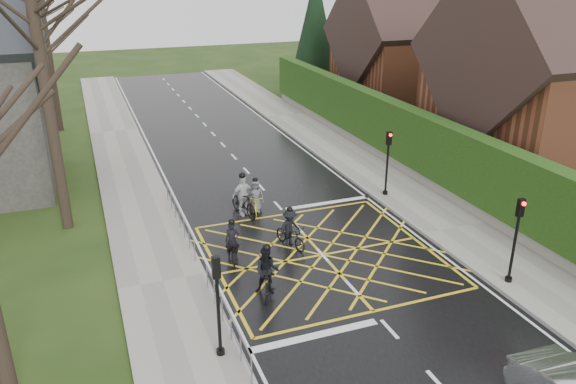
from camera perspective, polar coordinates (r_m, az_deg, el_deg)
ground at (r=21.44m, az=3.51°, el=-6.41°), size 120.00×120.00×0.00m
road at (r=21.44m, az=3.51°, el=-6.39°), size 9.00×80.00×0.01m
sidewalk_right at (r=24.26m, az=16.61°, el=-3.61°), size 3.00×80.00×0.15m
sidewalk_left at (r=20.00m, az=-12.59°, el=-8.97°), size 3.00×80.00×0.15m
stone_wall at (r=29.60m, az=12.58°, el=2.08°), size 0.50×38.00×0.70m
hedge at (r=29.07m, az=12.86°, el=5.32°), size 0.90×38.00×2.80m
house_near at (r=31.43m, az=26.25°, el=9.81°), size 11.80×9.80×11.30m
house_far at (r=42.19m, az=12.34°, el=13.63°), size 9.80×8.80×10.30m
conifer at (r=47.27m, az=2.77°, el=15.73°), size 4.60×4.60×10.00m
tree_near at (r=23.28m, az=-24.19°, el=14.57°), size 9.24×9.24×11.44m
tree_mid at (r=31.25m, az=-25.78°, el=17.14°), size 10.08×10.08×12.48m
tree_far at (r=39.28m, az=-23.65°, el=15.93°), size 8.40×8.40×10.40m
railing_south at (r=16.89m, az=-6.29°, el=-12.02°), size 0.05×5.04×1.03m
railing_north at (r=23.37m, az=-11.00°, el=-2.14°), size 0.05×6.04×1.03m
traffic_light_ne at (r=26.39m, az=10.05°, el=2.83°), size 0.24×0.31×3.21m
traffic_light_se at (r=20.21m, az=22.05°, el=-4.71°), size 0.24×0.31×3.21m
traffic_light_sw at (r=15.51m, az=-7.11°, el=-11.58°), size 0.24×0.31×3.21m
cyclist_rear at (r=20.94m, az=-5.60°, el=-5.57°), size 0.94×1.77×1.64m
cyclist_back at (r=18.73m, az=-2.09°, el=-8.48°), size 1.22×1.89×1.84m
cyclist_mid at (r=21.80m, az=0.22°, el=-4.07°), size 1.11×1.80×1.66m
cyclist_front at (r=24.48m, az=-4.56°, el=-0.79°), size 1.14×2.04×1.97m
cyclist_lead at (r=24.79m, az=-3.27°, el=-0.86°), size 1.10×1.77×1.63m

